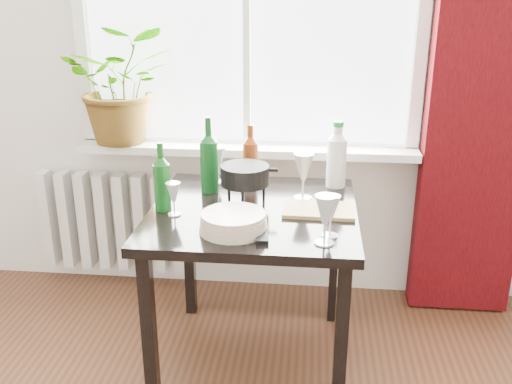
# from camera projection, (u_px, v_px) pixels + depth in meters

# --- Properties ---
(windowsill) EXTENTS (1.72, 0.20, 0.04)m
(windowsill) POSITION_uv_depth(u_px,v_px,m) (246.00, 149.00, 2.90)
(windowsill) COLOR white
(windowsill) RESTS_ON ground
(curtain) EXTENTS (0.50, 0.12, 2.56)m
(curtain) POSITION_uv_depth(u_px,v_px,m) (488.00, 58.00, 2.61)
(curtain) COLOR #340407
(curtain) RESTS_ON ground
(radiator) EXTENTS (0.80, 0.10, 0.55)m
(radiator) POSITION_uv_depth(u_px,v_px,m) (113.00, 221.00, 3.16)
(radiator) COLOR silver
(radiator) RESTS_ON ground
(table) EXTENTS (0.85, 0.85, 0.74)m
(table) POSITION_uv_depth(u_px,v_px,m) (253.00, 229.00, 2.39)
(table) COLOR black
(table) RESTS_ON ground
(potted_plant) EXTENTS (0.62, 0.57, 0.59)m
(potted_plant) POSITION_uv_depth(u_px,v_px,m) (122.00, 85.00, 2.86)
(potted_plant) COLOR #25721E
(potted_plant) RESTS_ON windowsill
(wine_bottle_left) EXTENTS (0.08, 0.08, 0.29)m
(wine_bottle_left) POSITION_uv_depth(u_px,v_px,m) (162.00, 177.00, 2.30)
(wine_bottle_left) COLOR #0E4913
(wine_bottle_left) RESTS_ON table
(wine_bottle_right) EXTENTS (0.08, 0.08, 0.34)m
(wine_bottle_right) POSITION_uv_depth(u_px,v_px,m) (209.00, 154.00, 2.51)
(wine_bottle_right) COLOR #0C4016
(wine_bottle_right) RESTS_ON table
(bottle_amber) EXTENTS (0.09, 0.09, 0.29)m
(bottle_amber) POSITION_uv_depth(u_px,v_px,m) (250.00, 154.00, 2.60)
(bottle_amber) COLOR maroon
(bottle_amber) RESTS_ON table
(cleaning_bottle) EXTENTS (0.09, 0.09, 0.31)m
(cleaning_bottle) POSITION_uv_depth(u_px,v_px,m) (337.00, 154.00, 2.58)
(cleaning_bottle) COLOR silver
(cleaning_bottle) RESTS_ON table
(wineglass_front_right) EXTENTS (0.09, 0.09, 0.19)m
(wineglass_front_right) POSITION_uv_depth(u_px,v_px,m) (325.00, 219.00, 2.01)
(wineglass_front_right) COLOR silver
(wineglass_front_right) RESTS_ON table
(wineglass_far_right) EXTENTS (0.09, 0.09, 0.16)m
(wineglass_far_right) POSITION_uv_depth(u_px,v_px,m) (330.00, 216.00, 2.08)
(wineglass_far_right) COLOR silver
(wineglass_far_right) RESTS_ON table
(wineglass_back_center) EXTENTS (0.10, 0.10, 0.21)m
(wineglass_back_center) POSITION_uv_depth(u_px,v_px,m) (303.00, 175.00, 2.44)
(wineglass_back_center) COLOR #B7BDC5
(wineglass_back_center) RESTS_ON table
(wineglass_back_left) EXTENTS (0.09, 0.09, 0.18)m
(wineglass_back_left) POSITION_uv_depth(u_px,v_px,m) (218.00, 164.00, 2.65)
(wineglass_back_left) COLOR silver
(wineglass_back_left) RESTS_ON table
(wineglass_front_left) EXTENTS (0.06, 0.06, 0.14)m
(wineglass_front_left) POSITION_uv_depth(u_px,v_px,m) (174.00, 199.00, 2.27)
(wineglass_front_left) COLOR silver
(wineglass_front_left) RESTS_ON table
(plate_stack) EXTENTS (0.34, 0.34, 0.07)m
(plate_stack) POSITION_uv_depth(u_px,v_px,m) (233.00, 222.00, 2.14)
(plate_stack) COLOR beige
(plate_stack) RESTS_ON table
(fondue_pot) EXTENTS (0.29, 0.27, 0.16)m
(fondue_pot) POSITION_uv_depth(u_px,v_px,m) (245.00, 184.00, 2.42)
(fondue_pot) COLOR black
(fondue_pot) RESTS_ON table
(tv_remote) EXTENTS (0.07, 0.16, 0.02)m
(tv_remote) POSITION_uv_depth(u_px,v_px,m) (262.00, 234.00, 2.10)
(tv_remote) COLOR black
(tv_remote) RESTS_ON table
(cutting_board) EXTENTS (0.30, 0.19, 0.02)m
(cutting_board) POSITION_uv_depth(u_px,v_px,m) (319.00, 210.00, 2.33)
(cutting_board) COLOR #9D8347
(cutting_board) RESTS_ON table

